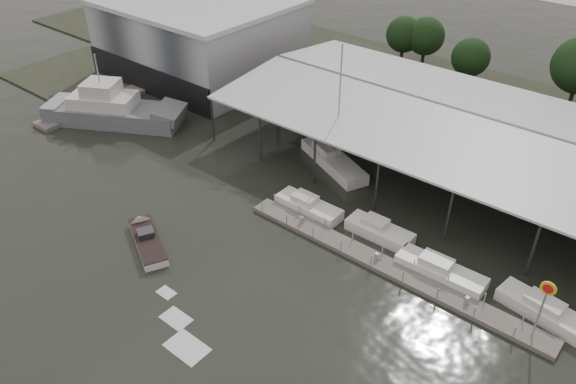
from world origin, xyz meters
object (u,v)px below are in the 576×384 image
Objects in this scene: shell_fuel_sign at (544,300)px; white_sailboat at (333,160)px; grey_trawler at (114,110)px; speedboat_underway at (146,238)px.

white_sailboat is at bearing 157.07° from shell_fuel_sign.
grey_trawler is (-51.58, 2.03, -2.35)m from shell_fuel_sign.
grey_trawler is at bearing -3.65° from speedboat_underway.
speedboat_underway is at bearing -79.84° from white_sailboat.
white_sailboat reaches higher than speedboat_underway.
shell_fuel_sign reaches higher than speedboat_underway.
shell_fuel_sign is 0.40× the size of white_sailboat.
grey_trawler reaches higher than shell_fuel_sign.
grey_trawler is 1.00× the size of speedboat_underway.
white_sailboat is 0.80× the size of speedboat_underway.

